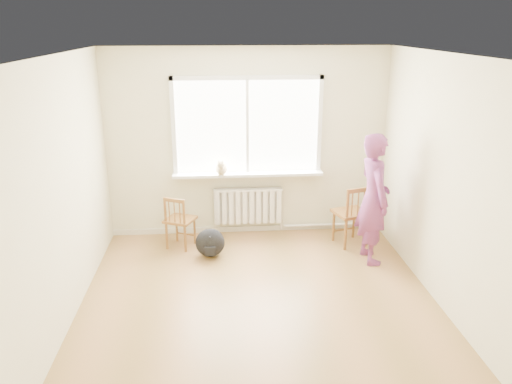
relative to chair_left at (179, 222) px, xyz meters
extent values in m
plane|color=#A17142|center=(0.99, -1.73, -0.38)|extent=(4.50, 4.50, 0.00)
plane|color=white|center=(0.99, -1.73, 2.32)|extent=(4.50, 4.50, 0.00)
cube|color=beige|center=(0.99, 0.52, 0.97)|extent=(4.00, 0.01, 2.70)
cube|color=white|center=(0.99, 0.50, 1.22)|extent=(2.00, 0.02, 1.30)
cube|color=white|center=(0.99, 0.48, 1.90)|extent=(2.12, 0.05, 0.06)
cube|color=white|center=(-0.04, 0.48, 1.22)|extent=(0.06, 0.05, 1.42)
cube|color=white|center=(2.02, 0.48, 1.22)|extent=(0.06, 0.05, 1.42)
cube|color=white|center=(0.99, 0.48, 1.22)|extent=(0.04, 0.05, 1.30)
cube|color=white|center=(0.99, 0.41, 0.55)|extent=(2.15, 0.22, 0.04)
cube|color=white|center=(0.99, 0.47, 0.04)|extent=(1.00, 0.02, 0.55)
cube|color=white|center=(0.99, 0.42, 0.04)|extent=(1.00, 0.10, 0.51)
cube|color=white|center=(0.99, 0.42, 0.30)|extent=(1.00, 0.12, 0.03)
cylinder|color=silver|center=(2.24, 0.46, -0.30)|extent=(1.40, 0.04, 0.04)
cube|color=beige|center=(0.99, 0.50, -0.34)|extent=(4.00, 0.03, 0.08)
cube|color=brown|center=(0.02, 0.04, 0.02)|extent=(0.49, 0.48, 0.04)
cylinder|color=brown|center=(0.21, 0.11, -0.18)|extent=(0.03, 0.03, 0.40)
cylinder|color=brown|center=(-0.05, 0.23, -0.18)|extent=(0.03, 0.03, 0.40)
cylinder|color=brown|center=(0.09, -0.15, -0.18)|extent=(0.03, 0.03, 0.40)
cylinder|color=brown|center=(-0.17, -0.03, -0.18)|extent=(0.03, 0.03, 0.40)
cylinder|color=brown|center=(0.09, -0.15, 0.00)|extent=(0.04, 0.04, 0.76)
cylinder|color=brown|center=(-0.17, -0.03, 0.00)|extent=(0.04, 0.04, 0.76)
cube|color=brown|center=(-0.04, -0.09, 0.35)|extent=(0.29, 0.16, 0.05)
cylinder|color=brown|center=(0.03, -0.13, 0.19)|extent=(0.02, 0.02, 0.30)
cylinder|color=brown|center=(-0.04, -0.09, 0.19)|extent=(0.02, 0.02, 0.30)
cylinder|color=brown|center=(-0.12, -0.06, 0.19)|extent=(0.02, 0.02, 0.30)
cube|color=brown|center=(2.40, -0.05, 0.08)|extent=(0.54, 0.52, 0.04)
cylinder|color=brown|center=(2.51, 0.15, -0.15)|extent=(0.04, 0.04, 0.47)
cylinder|color=brown|center=(2.19, 0.06, -0.15)|extent=(0.04, 0.04, 0.47)
cylinder|color=brown|center=(2.61, -0.17, -0.15)|extent=(0.04, 0.04, 0.47)
cylinder|color=brown|center=(2.29, -0.26, -0.15)|extent=(0.04, 0.04, 0.47)
cylinder|color=brown|center=(2.61, -0.17, 0.06)|extent=(0.04, 0.04, 0.88)
cylinder|color=brown|center=(2.29, -0.26, 0.06)|extent=(0.04, 0.04, 0.88)
cube|color=brown|center=(2.45, -0.21, 0.47)|extent=(0.35, 0.14, 0.06)
cylinder|color=brown|center=(2.54, -0.19, 0.28)|extent=(0.02, 0.02, 0.35)
cylinder|color=brown|center=(2.45, -0.21, 0.28)|extent=(0.02, 0.02, 0.35)
cylinder|color=brown|center=(2.36, -0.24, 0.28)|extent=(0.02, 0.02, 0.35)
imported|color=#BA3E67|center=(2.54, -0.57, 0.47)|extent=(0.46, 0.65, 1.71)
ellipsoid|color=beige|center=(0.61, 0.34, 0.65)|extent=(0.18, 0.25, 0.17)
sphere|color=beige|center=(0.60, 0.23, 0.74)|extent=(0.10, 0.10, 0.10)
cone|color=beige|center=(0.57, 0.23, 0.79)|extent=(0.03, 0.03, 0.04)
cone|color=beige|center=(0.62, 0.22, 0.79)|extent=(0.03, 0.03, 0.04)
cylinder|color=beige|center=(0.62, 0.46, 0.60)|extent=(0.03, 0.16, 0.02)
cylinder|color=beige|center=(0.57, 0.25, 0.61)|extent=(0.02, 0.02, 0.09)
cylinder|color=beige|center=(0.63, 0.25, 0.61)|extent=(0.02, 0.02, 0.09)
ellipsoid|color=black|center=(0.43, -0.31, -0.19)|extent=(0.45, 0.38, 0.39)
camera|label=1|loc=(0.57, -6.44, 2.61)|focal=35.00mm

